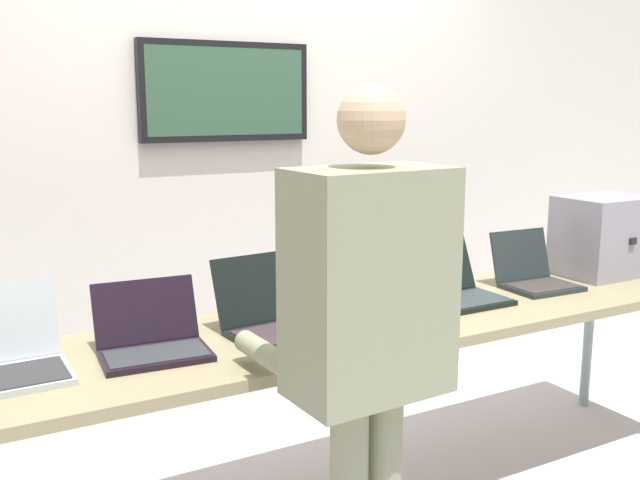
# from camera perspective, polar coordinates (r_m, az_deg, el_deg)

# --- Properties ---
(back_wall) EXTENTS (8.00, 0.11, 2.64)m
(back_wall) POSITION_cam_1_polar(r_m,az_deg,el_deg) (3.68, -4.92, 6.62)
(back_wall) COLOR silver
(back_wall) RESTS_ON ground
(workbench) EXTENTS (3.19, 0.70, 0.78)m
(workbench) POSITION_cam_1_polar(r_m,az_deg,el_deg) (2.82, 4.82, -7.07)
(workbench) COLOR gray
(workbench) RESTS_ON ground
(equipment_box) EXTENTS (0.43, 0.33, 0.38)m
(equipment_box) POSITION_cam_1_polar(r_m,az_deg,el_deg) (3.70, 21.72, 0.33)
(equipment_box) COLOR gray
(equipment_box) RESTS_ON workbench
(laptop_station_0) EXTENTS (0.38, 0.34, 0.27)m
(laptop_station_0) POSITION_cam_1_polar(r_m,az_deg,el_deg) (2.40, -24.17, -8.51)
(laptop_station_0) COLOR #AAB1B8
(laptop_station_0) RESTS_ON workbench
(laptop_station_1) EXTENTS (0.37, 0.33, 0.22)m
(laptop_station_1) POSITION_cam_1_polar(r_m,az_deg,el_deg) (2.45, -13.28, -7.63)
(laptop_station_1) COLOR black
(laptop_station_1) RESTS_ON workbench
(laptop_station_2) EXTENTS (0.33, 0.37, 0.26)m
(laptop_station_2) POSITION_cam_1_polar(r_m,az_deg,el_deg) (2.59, -4.22, -6.15)
(laptop_station_2) COLOR black
(laptop_station_2) RESTS_ON workbench
(laptop_station_3) EXTENTS (0.35, 0.29, 0.24)m
(laptop_station_3) POSITION_cam_1_polar(r_m,az_deg,el_deg) (2.82, 3.97, -4.78)
(laptop_station_3) COLOR black
(laptop_station_3) RESTS_ON workbench
(laptop_station_4) EXTENTS (0.33, 0.37, 0.26)m
(laptop_station_4) POSITION_cam_1_polar(r_m,az_deg,el_deg) (3.07, 10.74, -3.60)
(laptop_station_4) COLOR black
(laptop_station_4) RESTS_ON workbench
(laptop_station_5) EXTENTS (0.33, 0.32, 0.24)m
(laptop_station_5) POSITION_cam_1_polar(r_m,az_deg,el_deg) (3.36, 16.68, -2.66)
(laptop_station_5) COLOR #20282A
(laptop_station_5) RESTS_ON workbench
(person) EXTENTS (0.45, 0.60, 1.65)m
(person) POSITION_cam_1_polar(r_m,az_deg,el_deg) (2.00, 3.75, -6.68)
(person) COLOR gray
(person) RESTS_ON ground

